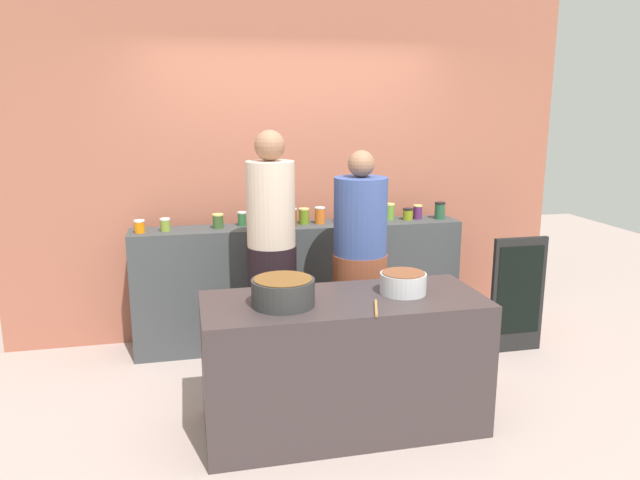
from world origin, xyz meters
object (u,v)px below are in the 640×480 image
(preserve_jar_1, at_px, (165,225))
(cooking_pot_left, at_px, (283,292))
(preserve_jar_8, at_px, (320,215))
(preserve_jar_10, at_px, (361,215))
(preserve_jar_2, at_px, (218,221))
(cook_with_tongs, at_px, (272,268))
(preserve_jar_9, at_px, (341,214))
(chalkboard_sign, at_px, (518,295))
(preserve_jar_14, at_px, (418,212))
(preserve_jar_0, at_px, (139,226))
(preserve_jar_13, at_px, (408,214))
(cooking_pot_center, at_px, (403,283))
(preserve_jar_12, at_px, (389,212))
(wooden_spoon, at_px, (376,308))
(preserve_jar_4, at_px, (256,221))
(preserve_jar_5, at_px, (274,219))
(preserve_jar_7, at_px, (304,216))
(preserve_jar_3, at_px, (242,219))
(preserve_jar_6, at_px, (293,217))
(cook_in_cap, at_px, (360,276))
(preserve_jar_15, at_px, (440,210))
(preserve_jar_11, at_px, (375,212))

(preserve_jar_1, relative_size, cooking_pot_left, 0.28)
(preserve_jar_8, distance_m, preserve_jar_10, 0.36)
(preserve_jar_2, bearing_deg, preserve_jar_1, -177.20)
(cooking_pot_left, relative_size, cook_with_tongs, 0.20)
(preserve_jar_9, relative_size, chalkboard_sign, 0.15)
(preserve_jar_10, xyz_separation_m, preserve_jar_14, (0.50, -0.01, 0.01))
(preserve_jar_0, distance_m, preserve_jar_13, 2.19)
(cooking_pot_center, height_order, cook_with_tongs, cook_with_tongs)
(preserve_jar_12, relative_size, wooden_spoon, 0.55)
(preserve_jar_4, xyz_separation_m, preserve_jar_5, (0.15, 0.02, 0.01))
(preserve_jar_7, xyz_separation_m, cooking_pot_left, (-0.42, -1.47, -0.16))
(preserve_jar_4, bearing_deg, preserve_jar_3, 129.83)
(preserve_jar_10, relative_size, chalkboard_sign, 0.11)
(preserve_jar_6, distance_m, preserve_jar_12, 0.86)
(preserve_jar_14, distance_m, cook_with_tongs, 1.50)
(preserve_jar_0, height_order, cooking_pot_left, preserve_jar_0)
(preserve_jar_3, xyz_separation_m, cooking_pot_left, (0.09, -1.51, -0.16))
(preserve_jar_5, xyz_separation_m, preserve_jar_6, (0.15, 0.00, 0.01))
(preserve_jar_5, bearing_deg, preserve_jar_6, 1.27)
(wooden_spoon, height_order, cook_in_cap, cook_in_cap)
(preserve_jar_2, xyz_separation_m, preserve_jar_8, (0.83, 0.00, 0.01))
(cook_in_cap, bearing_deg, preserve_jar_3, 136.63)
(preserve_jar_13, bearing_deg, preserve_jar_6, -177.40)
(preserve_jar_7, bearing_deg, preserve_jar_1, -177.81)
(preserve_jar_9, xyz_separation_m, preserve_jar_12, (0.43, 0.02, -0.00))
(preserve_jar_13, height_order, preserve_jar_15, preserve_jar_15)
(wooden_spoon, relative_size, cook_with_tongs, 0.14)
(preserve_jar_6, xyz_separation_m, preserve_jar_9, (0.42, 0.06, -0.00))
(preserve_jar_4, bearing_deg, preserve_jar_12, 5.10)
(preserve_jar_11, distance_m, preserve_jar_14, 0.38)
(preserve_jar_3, bearing_deg, preserve_jar_0, -172.48)
(preserve_jar_8, distance_m, preserve_jar_9, 0.18)
(preserve_jar_5, xyz_separation_m, preserve_jar_8, (0.39, 0.05, 0.00))
(preserve_jar_8, bearing_deg, wooden_spoon, -91.61)
(preserve_jar_12, distance_m, preserve_jar_13, 0.16)
(preserve_jar_9, distance_m, preserve_jar_15, 0.87)
(preserve_jar_5, distance_m, preserve_jar_8, 0.39)
(preserve_jar_7, xyz_separation_m, preserve_jar_14, (0.99, 0.00, -0.00))
(cooking_pot_center, height_order, wooden_spoon, cooking_pot_center)
(preserve_jar_13, height_order, chalkboard_sign, preserve_jar_13)
(preserve_jar_9, distance_m, cook_in_cap, 0.78)
(preserve_jar_2, relative_size, wooden_spoon, 0.45)
(preserve_jar_5, relative_size, cooking_pot_center, 0.46)
(preserve_jar_3, height_order, cook_in_cap, cook_in_cap)
(preserve_jar_8, height_order, preserve_jar_15, preserve_jar_15)
(preserve_jar_5, distance_m, cooking_pot_center, 1.48)
(preserve_jar_0, relative_size, preserve_jar_10, 0.98)
(preserve_jar_4, relative_size, wooden_spoon, 0.42)
(cooking_pot_left, bearing_deg, cook_in_cap, 48.23)
(preserve_jar_0, relative_size, preserve_jar_8, 0.73)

